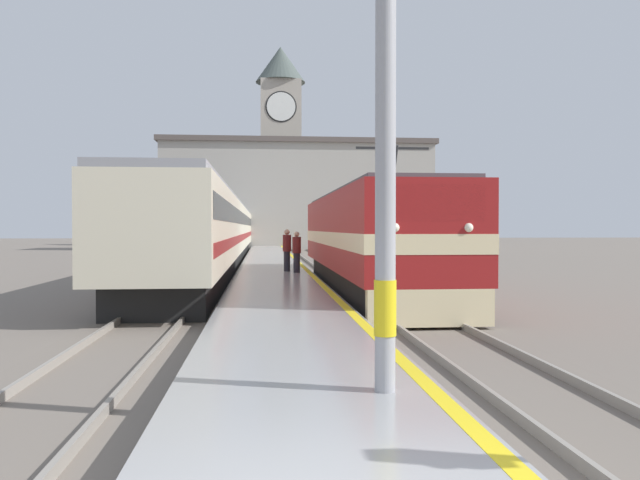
# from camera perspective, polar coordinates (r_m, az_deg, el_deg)

# --- Properties ---
(ground_plane) EXTENTS (200.00, 200.00, 0.00)m
(ground_plane) POSITION_cam_1_polar(r_m,az_deg,el_deg) (33.66, -4.47, -2.63)
(ground_plane) COLOR #70665B
(platform) EXTENTS (3.01, 140.00, 0.45)m
(platform) POSITION_cam_1_polar(r_m,az_deg,el_deg) (28.66, -4.32, -2.84)
(platform) COLOR #999999
(platform) RESTS_ON ground
(rail_track_near) EXTENTS (2.84, 140.00, 0.16)m
(rail_track_near) POSITION_cam_1_polar(r_m,az_deg,el_deg) (28.89, 1.83, -3.19)
(rail_track_near) COLOR #70665B
(rail_track_near) RESTS_ON ground
(rail_track_far) EXTENTS (2.83, 140.00, 0.16)m
(rail_track_far) POSITION_cam_1_polar(r_m,az_deg,el_deg) (28.78, -10.36, -3.22)
(rail_track_far) COLOR #70665B
(rail_track_far) RESTS_ON ground
(locomotive_train) EXTENTS (2.92, 16.32, 4.43)m
(locomotive_train) POSITION_cam_1_polar(r_m,az_deg,el_deg) (21.27, 4.39, -0.04)
(locomotive_train) COLOR black
(locomotive_train) RESTS_ON ground
(passenger_train) EXTENTS (2.92, 49.13, 3.70)m
(passenger_train) POSITION_cam_1_polar(r_m,az_deg,el_deg) (38.19, -9.11, 0.81)
(passenger_train) COLOR black
(passenger_train) RESTS_ON ground
(person_on_platform) EXTENTS (0.34, 0.34, 1.61)m
(person_on_platform) POSITION_cam_1_polar(r_m,az_deg,el_deg) (24.43, -2.15, -1.03)
(person_on_platform) COLOR #23232D
(person_on_platform) RESTS_ON platform
(second_waiting_passenger) EXTENTS (0.34, 0.34, 1.69)m
(second_waiting_passenger) POSITION_cam_1_polar(r_m,az_deg,el_deg) (25.20, -3.04, -0.85)
(second_waiting_passenger) COLOR #23232D
(second_waiting_passenger) RESTS_ON platform
(clock_tower) EXTENTS (6.00, 6.00, 24.11)m
(clock_tower) POSITION_cam_1_polar(r_m,az_deg,el_deg) (76.66, -3.63, 9.20)
(clock_tower) COLOR #ADA393
(clock_tower) RESTS_ON ground
(station_building) EXTENTS (27.34, 6.87, 10.97)m
(station_building) POSITION_cam_1_polar(r_m,az_deg,el_deg) (63.29, -2.07, 4.12)
(station_building) COLOR #A8A399
(station_building) RESTS_ON ground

